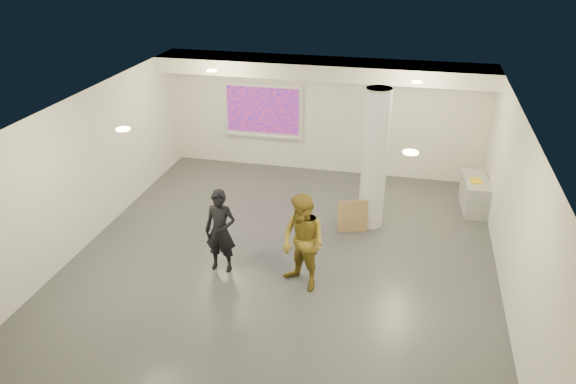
% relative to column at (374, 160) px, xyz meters
% --- Properties ---
extents(floor, '(8.00, 9.00, 0.01)m').
position_rel_column_xyz_m(floor, '(-1.50, -1.80, -1.50)').
color(floor, '#35383C').
rests_on(floor, ground).
extents(ceiling, '(8.00, 9.00, 0.01)m').
position_rel_column_xyz_m(ceiling, '(-1.50, -1.80, 1.50)').
color(ceiling, white).
rests_on(ceiling, floor).
extents(wall_back, '(8.00, 0.01, 3.00)m').
position_rel_column_xyz_m(wall_back, '(-1.50, 2.70, 0.00)').
color(wall_back, silver).
rests_on(wall_back, floor).
extents(wall_front, '(8.00, 0.01, 3.00)m').
position_rel_column_xyz_m(wall_front, '(-1.50, -6.30, 0.00)').
color(wall_front, silver).
rests_on(wall_front, floor).
extents(wall_left, '(0.01, 9.00, 3.00)m').
position_rel_column_xyz_m(wall_left, '(-5.50, -1.80, 0.00)').
color(wall_left, silver).
rests_on(wall_left, floor).
extents(wall_right, '(0.01, 9.00, 3.00)m').
position_rel_column_xyz_m(wall_right, '(2.50, -1.80, 0.00)').
color(wall_right, silver).
rests_on(wall_right, floor).
extents(soffit_band, '(8.00, 1.10, 0.36)m').
position_rel_column_xyz_m(soffit_band, '(-1.50, 2.15, 1.32)').
color(soffit_band, silver).
rests_on(soffit_band, ceiling).
extents(downlight_nw, '(0.22, 0.22, 0.02)m').
position_rel_column_xyz_m(downlight_nw, '(-3.70, 0.70, 1.48)').
color(downlight_nw, '#FFDD8C').
rests_on(downlight_nw, ceiling).
extents(downlight_ne, '(0.22, 0.22, 0.02)m').
position_rel_column_xyz_m(downlight_ne, '(0.70, 0.70, 1.48)').
color(downlight_ne, '#FFDD8C').
rests_on(downlight_ne, ceiling).
extents(downlight_sw, '(0.22, 0.22, 0.02)m').
position_rel_column_xyz_m(downlight_sw, '(-3.70, -3.30, 1.48)').
color(downlight_sw, '#FFDD8C').
rests_on(downlight_sw, ceiling).
extents(downlight_se, '(0.22, 0.22, 0.02)m').
position_rel_column_xyz_m(downlight_se, '(0.70, -3.30, 1.48)').
color(downlight_se, '#FFDD8C').
rests_on(downlight_se, ceiling).
extents(column, '(0.52, 0.52, 3.00)m').
position_rel_column_xyz_m(column, '(0.00, 0.00, 0.00)').
color(column, silver).
rests_on(column, floor).
extents(projection_screen, '(2.10, 0.13, 1.42)m').
position_rel_column_xyz_m(projection_screen, '(-3.10, 2.65, 0.03)').
color(projection_screen, silver).
rests_on(projection_screen, wall_back).
extents(credenza, '(0.60, 1.28, 0.73)m').
position_rel_column_xyz_m(credenza, '(2.22, 1.26, -1.14)').
color(credenza, '#95979A').
rests_on(credenza, floor).
extents(postit_pad, '(0.26, 0.33, 0.03)m').
position_rel_column_xyz_m(postit_pad, '(2.20, 1.14, -0.76)').
color(postit_pad, yellow).
rests_on(postit_pad, credenza).
extents(cardboard_back, '(0.64, 0.33, 0.69)m').
position_rel_column_xyz_m(cardboard_back, '(-0.34, -0.39, -1.16)').
color(cardboard_back, olive).
rests_on(cardboard_back, floor).
extents(cardboard_front, '(0.50, 0.18, 0.54)m').
position_rel_column_xyz_m(cardboard_front, '(-0.26, -0.16, -1.23)').
color(cardboard_front, olive).
rests_on(cardboard_front, floor).
extents(woman, '(0.59, 0.39, 1.61)m').
position_rel_column_xyz_m(woman, '(-2.54, -2.38, -0.70)').
color(woman, black).
rests_on(woman, floor).
extents(man, '(1.09, 1.03, 1.78)m').
position_rel_column_xyz_m(man, '(-0.96, -2.60, -0.61)').
color(man, olive).
rests_on(man, floor).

